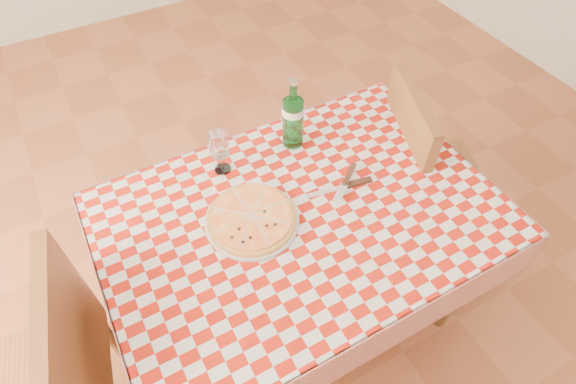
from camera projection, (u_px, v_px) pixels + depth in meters
name	position (u px, v px, depth m)	size (l,w,h in m)	color
dining_table	(301.00, 231.00, 1.56)	(1.20, 0.80, 0.75)	brown
tablecloth	(302.00, 214.00, 1.48)	(1.30, 0.90, 0.01)	#A9170A
chair_near	(420.00, 169.00, 1.91)	(0.54, 0.54, 0.93)	brown
chair_far	(59.00, 372.00, 1.36)	(0.50, 0.50, 0.96)	brown
pizza_plate	(252.00, 218.00, 1.45)	(0.31, 0.31, 0.04)	#CF8F45
water_bottle	(293.00, 113.00, 1.59)	(0.08, 0.08, 0.28)	#175F23
wine_glass	(220.00, 153.00, 1.54)	(0.07, 0.07, 0.17)	white
cutlery	(344.00, 185.00, 1.54)	(0.26, 0.21, 0.03)	silver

